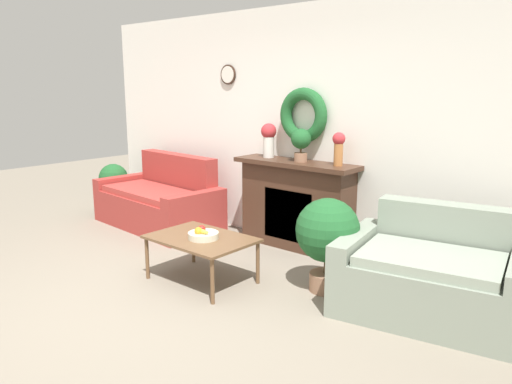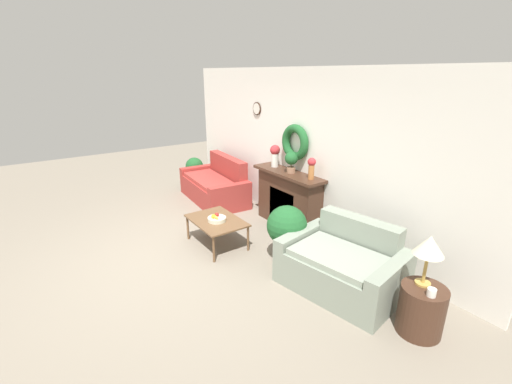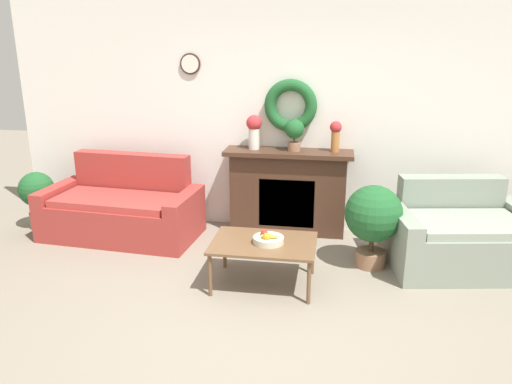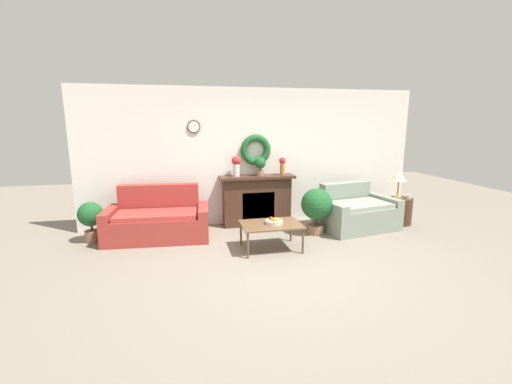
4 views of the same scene
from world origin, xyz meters
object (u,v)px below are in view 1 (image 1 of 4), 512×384
at_px(loveseat_right, 432,276).
at_px(fruit_bowl, 203,235).
at_px(vase_on_mantel_left, 269,138).
at_px(couch_left, 160,202).
at_px(fireplace, 296,204).
at_px(potted_plant_on_mantel, 301,142).
at_px(coffee_table, 201,241).
at_px(potted_plant_floor_by_loveseat, 327,234).
at_px(vase_on_mantel_right, 339,146).
at_px(potted_plant_floor_by_couch, 114,182).

xyz_separation_m(loveseat_right, fruit_bowl, (-1.87, -0.78, 0.16)).
bearing_deg(vase_on_mantel_left, couch_left, -164.11).
xyz_separation_m(fireplace, potted_plant_on_mantel, (0.06, -0.01, 0.72)).
bearing_deg(potted_plant_on_mantel, coffee_table, -95.96).
relative_size(couch_left, potted_plant_floor_by_loveseat, 2.15).
distance_m(vase_on_mantel_left, vase_on_mantel_right, 0.93).
distance_m(loveseat_right, coffee_table, 2.06).
height_order(loveseat_right, potted_plant_floor_by_loveseat, potted_plant_floor_by_loveseat).
xyz_separation_m(vase_on_mantel_right, potted_plant_on_mantel, (-0.46, -0.02, 0.02)).
distance_m(coffee_table, vase_on_mantel_left, 1.66).
distance_m(vase_on_mantel_right, potted_plant_floor_by_loveseat, 1.14).
distance_m(fireplace, coffee_table, 1.40).
height_order(fireplace, loveseat_right, fireplace).
bearing_deg(couch_left, vase_on_mantel_left, 20.36).
xyz_separation_m(loveseat_right, potted_plant_floor_by_couch, (-4.84, 0.26, 0.13)).
bearing_deg(potted_plant_floor_by_loveseat, vase_on_mantel_right, 116.60).
distance_m(couch_left, potted_plant_on_mantel, 2.20).
height_order(loveseat_right, potted_plant_floor_by_couch, loveseat_right).
relative_size(coffee_table, potted_plant_on_mantel, 2.66).
xyz_separation_m(couch_left, vase_on_mantel_right, (2.43, 0.42, 0.89)).
xyz_separation_m(fruit_bowl, potted_plant_on_mantel, (0.10, 1.40, 0.75)).
distance_m(loveseat_right, potted_plant_on_mantel, 2.08).
xyz_separation_m(fireplace, coffee_table, (-0.09, -1.39, -0.11)).
xyz_separation_m(couch_left, potted_plant_floor_by_couch, (-1.11, 0.04, 0.12)).
relative_size(fireplace, vase_on_mantel_right, 4.24).
bearing_deg(coffee_table, potted_plant_floor_by_couch, 160.80).
height_order(vase_on_mantel_left, potted_plant_on_mantel, vase_on_mantel_left).
bearing_deg(loveseat_right, vase_on_mantel_right, 143.85).
height_order(fireplace, vase_on_mantel_left, vase_on_mantel_left).
height_order(couch_left, loveseat_right, couch_left).
distance_m(fireplace, potted_plant_floor_by_loveseat, 1.24).
bearing_deg(couch_left, potted_plant_floor_by_couch, -177.82).
height_order(couch_left, vase_on_mantel_right, vase_on_mantel_right).
bearing_deg(loveseat_right, potted_plant_on_mantel, 150.67).
xyz_separation_m(couch_left, loveseat_right, (3.73, -0.22, -0.01)).
xyz_separation_m(loveseat_right, potted_plant_on_mantel, (-1.77, 0.62, 0.91)).
bearing_deg(potted_plant_floor_by_loveseat, fireplace, 138.69).
relative_size(fruit_bowl, potted_plant_on_mantel, 0.78).
relative_size(loveseat_right, coffee_table, 1.64).
bearing_deg(fireplace, potted_plant_floor_by_loveseat, -41.31).
bearing_deg(fruit_bowl, coffee_table, 156.62).
distance_m(fruit_bowl, vase_on_mantel_left, 1.65).
relative_size(vase_on_mantel_right, potted_plant_on_mantel, 0.96).
height_order(coffee_table, vase_on_mantel_right, vase_on_mantel_right).
relative_size(fireplace, potted_plant_on_mantel, 4.07).
distance_m(fireplace, potted_plant_on_mantel, 0.72).
distance_m(coffee_table, potted_plant_floor_by_couch, 3.10).
relative_size(fruit_bowl, potted_plant_floor_by_loveseat, 0.33).
distance_m(vase_on_mantel_left, potted_plant_floor_by_couch, 2.75).
bearing_deg(coffee_table, potted_plant_on_mantel, 84.04).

